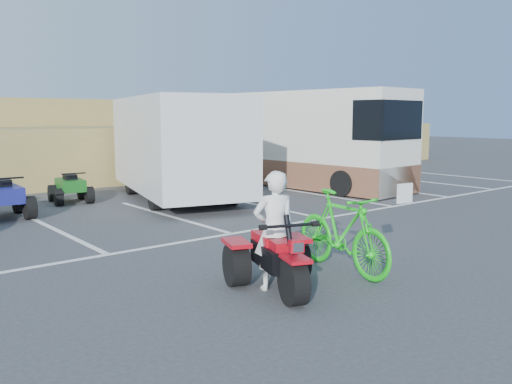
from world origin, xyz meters
TOP-DOWN VIEW (x-y plane):
  - ground at (0.00, 0.00)m, footprint 100.00×100.00m
  - parking_stripes at (0.87, 4.07)m, footprint 28.00×5.16m
  - grass_embankment at (0.00, 15.48)m, footprint 40.00×8.50m
  - red_trike_atv at (-1.71, -0.99)m, footprint 1.70×1.94m
  - rider at (-1.66, -0.85)m, footprint 0.71×0.59m
  - green_dirt_bike at (-0.28, -0.87)m, footprint 0.85×2.17m
  - cargo_trailer at (1.56, 7.14)m, footprint 4.07×6.74m
  - rv_motorhome at (6.55, 7.65)m, footprint 2.84×8.97m
  - quad_atv_blue at (-3.21, 7.22)m, footprint 1.26×1.64m
  - quad_atv_green at (-1.09, 8.54)m, footprint 1.21×1.50m

SIDE VIEW (x-z plane):
  - ground at x=0.00m, z-range 0.00..0.00m
  - red_trike_atv at x=-1.71m, z-range -0.53..0.53m
  - quad_atv_blue at x=-3.21m, z-range -0.52..0.52m
  - quad_atv_green at x=-1.09m, z-range -0.45..0.45m
  - parking_stripes at x=0.87m, z-range 0.00..0.01m
  - green_dirt_bike at x=-0.28m, z-range 0.00..1.27m
  - rider at x=-1.66m, z-range 0.00..1.68m
  - rv_motorhome at x=6.55m, z-range -0.21..2.97m
  - grass_embankment at x=0.00m, z-range -0.13..2.97m
  - cargo_trailer at x=1.56m, z-range 0.12..3.06m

